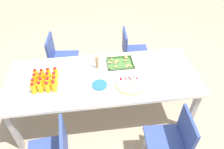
{
  "coord_description": "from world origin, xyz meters",
  "views": [
    {
      "loc": [
        -0.14,
        -1.86,
        2.43
      ],
      "look_at": [
        0.11,
        0.0,
        0.75
      ],
      "focal_mm": 33.53,
      "sensor_mm": 36.0,
      "label": 1
    }
  ],
  "objects_px": {
    "chair_far_left": "(60,56)",
    "juice_bottle_11": "(55,77)",
    "juice_bottle_7": "(55,82)",
    "fruit_pizza": "(131,83)",
    "party_table": "(103,80)",
    "napkin_stack": "(178,77)",
    "juice_bottle_4": "(34,84)",
    "snack_tray": "(120,63)",
    "juice_bottle_10": "(48,78)",
    "chair_near_right": "(173,139)",
    "juice_bottle_15": "(56,73)",
    "juice_bottle_6": "(48,83)",
    "juice_bottle_14": "(49,73)",
    "juice_bottle_3": "(54,87)",
    "juice_bottle_8": "(35,79)",
    "juice_bottle_9": "(41,78)",
    "juice_bottle_1": "(40,87)",
    "juice_bottle_5": "(42,83)",
    "juice_bottle_13": "(42,74)",
    "plate_stack": "(100,85)",
    "cardboard_tube": "(97,62)",
    "chair_far_right": "(132,50)",
    "juice_bottle_12": "(36,75)",
    "juice_bottle_0": "(33,89)",
    "juice_bottle_2": "(47,87)"
  },
  "relations": [
    {
      "from": "juice_bottle_2",
      "to": "juice_bottle_4",
      "type": "distance_m",
      "value": 0.17
    },
    {
      "from": "party_table",
      "to": "juice_bottle_1",
      "type": "height_order",
      "value": "juice_bottle_1"
    },
    {
      "from": "juice_bottle_4",
      "to": "juice_bottle_11",
      "type": "distance_m",
      "value": 0.24
    },
    {
      "from": "chair_far_left",
      "to": "juice_bottle_11",
      "type": "height_order",
      "value": "juice_bottle_11"
    },
    {
      "from": "juice_bottle_14",
      "to": "juice_bottle_15",
      "type": "relative_size",
      "value": 0.94
    },
    {
      "from": "juice_bottle_6",
      "to": "juice_bottle_14",
      "type": "bearing_deg",
      "value": 93.7
    },
    {
      "from": "juice_bottle_5",
      "to": "juice_bottle_6",
      "type": "distance_m",
      "value": 0.08
    },
    {
      "from": "party_table",
      "to": "napkin_stack",
      "type": "distance_m",
      "value": 0.9
    },
    {
      "from": "juice_bottle_14",
      "to": "snack_tray",
      "type": "xyz_separation_m",
      "value": [
        0.88,
        0.15,
        -0.05
      ]
    },
    {
      "from": "juice_bottle_3",
      "to": "juice_bottle_15",
      "type": "bearing_deg",
      "value": 88.24
    },
    {
      "from": "juice_bottle_4",
      "to": "snack_tray",
      "type": "distance_m",
      "value": 1.08
    },
    {
      "from": "juice_bottle_5",
      "to": "juice_bottle_9",
      "type": "distance_m",
      "value": 0.08
    },
    {
      "from": "juice_bottle_0",
      "to": "juice_bottle_7",
      "type": "relative_size",
      "value": 0.98
    },
    {
      "from": "juice_bottle_10",
      "to": "napkin_stack",
      "type": "height_order",
      "value": "juice_bottle_10"
    },
    {
      "from": "juice_bottle_1",
      "to": "juice_bottle_3",
      "type": "height_order",
      "value": "juice_bottle_1"
    },
    {
      "from": "juice_bottle_0",
      "to": "juice_bottle_5",
      "type": "xyz_separation_m",
      "value": [
        0.08,
        0.07,
        -0.0
      ]
    },
    {
      "from": "cardboard_tube",
      "to": "napkin_stack",
      "type": "bearing_deg",
      "value": -18.73
    },
    {
      "from": "fruit_pizza",
      "to": "plate_stack",
      "type": "xyz_separation_m",
      "value": [
        -0.36,
        0.02,
        -0.0
      ]
    },
    {
      "from": "party_table",
      "to": "chair_far_right",
      "type": "xyz_separation_m",
      "value": [
        0.53,
        0.81,
        -0.17
      ]
    },
    {
      "from": "juice_bottle_6",
      "to": "juice_bottle_8",
      "type": "bearing_deg",
      "value": 153.27
    },
    {
      "from": "party_table",
      "to": "juice_bottle_1",
      "type": "relative_size",
      "value": 16.01
    },
    {
      "from": "juice_bottle_13",
      "to": "juice_bottle_15",
      "type": "bearing_deg",
      "value": -0.63
    },
    {
      "from": "juice_bottle_8",
      "to": "juice_bottle_14",
      "type": "xyz_separation_m",
      "value": [
        0.14,
        0.08,
        -0.0
      ]
    },
    {
      "from": "chair_near_right",
      "to": "fruit_pizza",
      "type": "bearing_deg",
      "value": 31.71
    },
    {
      "from": "juice_bottle_14",
      "to": "chair_far_right",
      "type": "bearing_deg",
      "value": 32.29
    },
    {
      "from": "juice_bottle_13",
      "to": "cardboard_tube",
      "type": "height_order",
      "value": "cardboard_tube"
    },
    {
      "from": "napkin_stack",
      "to": "juice_bottle_12",
      "type": "bearing_deg",
      "value": 172.89
    },
    {
      "from": "juice_bottle_9",
      "to": "snack_tray",
      "type": "xyz_separation_m",
      "value": [
        0.96,
        0.23,
        -0.05
      ]
    },
    {
      "from": "juice_bottle_12",
      "to": "fruit_pizza",
      "type": "distance_m",
      "value": 1.11
    },
    {
      "from": "juice_bottle_13",
      "to": "juice_bottle_0",
      "type": "bearing_deg",
      "value": -107.63
    },
    {
      "from": "juice_bottle_2",
      "to": "fruit_pizza",
      "type": "bearing_deg",
      "value": -0.11
    },
    {
      "from": "juice_bottle_5",
      "to": "juice_bottle_9",
      "type": "height_order",
      "value": "juice_bottle_9"
    },
    {
      "from": "juice_bottle_7",
      "to": "juice_bottle_3",
      "type": "bearing_deg",
      "value": -94.13
    },
    {
      "from": "juice_bottle_2",
      "to": "juice_bottle_12",
      "type": "distance_m",
      "value": 0.27
    },
    {
      "from": "party_table",
      "to": "plate_stack",
      "type": "height_order",
      "value": "plate_stack"
    },
    {
      "from": "juice_bottle_7",
      "to": "fruit_pizza",
      "type": "distance_m",
      "value": 0.86
    },
    {
      "from": "juice_bottle_0",
      "to": "juice_bottle_7",
      "type": "bearing_deg",
      "value": 18.81
    },
    {
      "from": "juice_bottle_4",
      "to": "juice_bottle_5",
      "type": "relative_size",
      "value": 0.99
    },
    {
      "from": "juice_bottle_6",
      "to": "juice_bottle_15",
      "type": "relative_size",
      "value": 0.91
    },
    {
      "from": "chair_near_right",
      "to": "juice_bottle_15",
      "type": "bearing_deg",
      "value": 58.22
    },
    {
      "from": "juice_bottle_10",
      "to": "fruit_pizza",
      "type": "bearing_deg",
      "value": -9.33
    },
    {
      "from": "juice_bottle_3",
      "to": "fruit_pizza",
      "type": "relative_size",
      "value": 0.38
    },
    {
      "from": "chair_far_right",
      "to": "juice_bottle_10",
      "type": "xyz_separation_m",
      "value": [
        -1.17,
        -0.82,
        0.3
      ]
    },
    {
      "from": "juice_bottle_6",
      "to": "juice_bottle_11",
      "type": "xyz_separation_m",
      "value": [
        0.07,
        0.08,
        0.0
      ]
    },
    {
      "from": "party_table",
      "to": "juice_bottle_12",
      "type": "relative_size",
      "value": 15.98
    },
    {
      "from": "chair_near_right",
      "to": "napkin_stack",
      "type": "relative_size",
      "value": 5.53
    },
    {
      "from": "snack_tray",
      "to": "napkin_stack",
      "type": "xyz_separation_m",
      "value": [
        0.64,
        -0.36,
        -0.0
      ]
    },
    {
      "from": "juice_bottle_8",
      "to": "juice_bottle_10",
      "type": "relative_size",
      "value": 1.0
    },
    {
      "from": "party_table",
      "to": "juice_bottle_14",
      "type": "height_order",
      "value": "juice_bottle_14"
    },
    {
      "from": "juice_bottle_3",
      "to": "juice_bottle_8",
      "type": "xyz_separation_m",
      "value": [
        -0.22,
        0.15,
        0.0
      ]
    }
  ]
}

